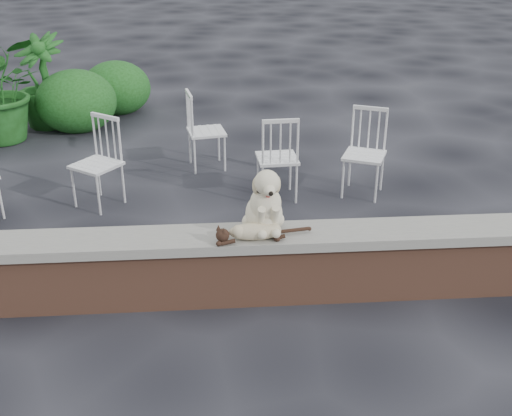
{
  "coord_description": "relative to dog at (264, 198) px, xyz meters",
  "views": [
    {
      "loc": [
        -0.17,
        -4.26,
        2.82
      ],
      "look_at": [
        0.16,
        0.2,
        0.7
      ],
      "focal_mm": 43.91,
      "sensor_mm": 36.0,
      "label": 1
    }
  ],
  "objects": [
    {
      "name": "chair_b",
      "position": [
        -1.58,
        1.83,
        -0.39
      ],
      "size": [
        0.78,
        0.78,
        0.94
      ],
      "primitive_type": null,
      "rotation": [
        0.0,
        0.0,
        -0.64
      ],
      "color": "white",
      "rests_on": "ground"
    },
    {
      "name": "shrubbery",
      "position": [
        -2.88,
        4.31,
        -0.46
      ],
      "size": [
        3.48,
        2.86,
        0.92
      ],
      "color": "#174213",
      "rests_on": "ground"
    },
    {
      "name": "chair_d",
      "position": [
        1.25,
        1.9,
        -0.39
      ],
      "size": [
        0.74,
        0.74,
        0.94
      ],
      "primitive_type": null,
      "rotation": [
        0.0,
        0.0,
        -0.41
      ],
      "color": "white",
      "rests_on": "ground"
    },
    {
      "name": "ground",
      "position": [
        -0.21,
        -0.05,
        -0.86
      ],
      "size": [
        60.0,
        60.0,
        0.0
      ],
      "primitive_type": "plane",
      "color": "black",
      "rests_on": "ground"
    },
    {
      "name": "chair_c",
      "position": [
        0.31,
        1.89,
        -0.39
      ],
      "size": [
        0.59,
        0.59,
        0.94
      ],
      "primitive_type": null,
      "rotation": [
        0.0,
        0.0,
        3.2
      ],
      "color": "white",
      "rests_on": "ground"
    },
    {
      "name": "potted_plant_b",
      "position": [
        -2.73,
        4.63,
        -0.2
      ],
      "size": [
        0.99,
        0.99,
        1.31
      ],
      "primitive_type": "imported",
      "rotation": [
        0.0,
        0.0,
        -0.47
      ],
      "color": "#174213",
      "rests_on": "ground"
    },
    {
      "name": "potted_plant_a",
      "position": [
        -3.14,
        4.05,
        -0.15
      ],
      "size": [
        1.44,
        1.3,
        1.42
      ],
      "primitive_type": "imported",
      "rotation": [
        0.0,
        0.0,
        0.17
      ],
      "color": "#174213",
      "rests_on": "ground"
    },
    {
      "name": "capstone",
      "position": [
        -0.21,
        -0.05,
        -0.32
      ],
      "size": [
        6.2,
        0.4,
        0.08
      ],
      "primitive_type": "cube",
      "color": "slate",
      "rests_on": "brick_wall"
    },
    {
      "name": "chair_e",
      "position": [
        -0.44,
        2.84,
        -0.39
      ],
      "size": [
        0.65,
        0.65,
        0.94
      ],
      "primitive_type": null,
      "rotation": [
        0.0,
        0.0,
        1.75
      ],
      "color": "white",
      "rests_on": "ground"
    },
    {
      "name": "brick_wall",
      "position": [
        -0.21,
        -0.05,
        -0.61
      ],
      "size": [
        6.0,
        0.3,
        0.5
      ],
      "primitive_type": "cube",
      "color": "brown",
      "rests_on": "ground"
    },
    {
      "name": "cat",
      "position": [
        -0.08,
        -0.15,
        -0.2
      ],
      "size": [
        0.9,
        0.3,
        0.15
      ],
      "primitive_type": null,
      "rotation": [
        0.0,
        0.0,
        0.1
      ],
      "color": "tan",
      "rests_on": "capstone"
    },
    {
      "name": "dog",
      "position": [
        0.0,
        0.0,
        0.0
      ],
      "size": [
        0.41,
        0.51,
        0.55
      ],
      "primitive_type": null,
      "rotation": [
        0.0,
        0.0,
        0.1
      ],
      "color": "beige",
      "rests_on": "capstone"
    }
  ]
}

